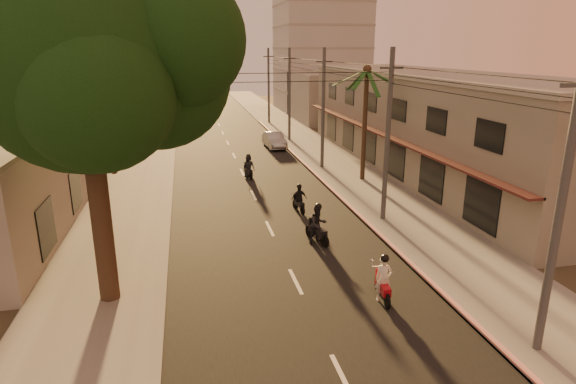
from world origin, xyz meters
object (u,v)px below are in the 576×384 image
at_px(broadleaf_tree, 97,62).
at_px(parked_car, 274,140).
at_px(palm_tree, 367,76).
at_px(scooter_mid_b, 299,199).
at_px(scooter_red, 383,280).
at_px(scooter_mid_a, 318,225).
at_px(scooter_far_a, 249,167).

height_order(broadleaf_tree, parked_car, broadleaf_tree).
relative_size(broadleaf_tree, palm_tree, 1.48).
xyz_separation_m(scooter_mid_b, parked_car, (1.97, 18.47, -0.02)).
relative_size(broadleaf_tree, parked_car, 2.71).
bearing_deg(broadleaf_tree, scooter_mid_b, 43.22).
height_order(palm_tree, scooter_red, palm_tree).
bearing_deg(scooter_mid_a, scooter_mid_b, 71.60).
xyz_separation_m(broadleaf_tree, scooter_far_a, (6.89, 16.15, -7.67)).
xyz_separation_m(palm_tree, parked_car, (-3.93, 12.80, -6.43)).
xyz_separation_m(scooter_mid_a, scooter_mid_b, (0.17, 4.62, -0.16)).
distance_m(scooter_mid_a, scooter_far_a, 12.69).
distance_m(scooter_far_a, parked_car, 11.17).
distance_m(scooter_red, scooter_mid_a, 5.86).
distance_m(scooter_red, parked_car, 28.91).
height_order(palm_tree, scooter_mid_a, palm_tree).
bearing_deg(scooter_far_a, palm_tree, -24.87).
bearing_deg(scooter_mid_b, scooter_mid_a, -101.11).
bearing_deg(broadleaf_tree, palm_tree, 43.48).
height_order(scooter_red, scooter_mid_b, scooter_red).
bearing_deg(scooter_mid_a, scooter_far_a, 81.17).
bearing_deg(palm_tree, scooter_far_a, 163.47).
height_order(broadleaf_tree, scooter_far_a, broadleaf_tree).
height_order(scooter_mid_a, scooter_far_a, scooter_mid_a).
relative_size(broadleaf_tree, scooter_mid_b, 7.24).
height_order(broadleaf_tree, palm_tree, broadleaf_tree).
bearing_deg(parked_car, palm_tree, -75.94).
relative_size(broadleaf_tree, scooter_red, 6.49).
bearing_deg(palm_tree, parked_car, 107.07).
bearing_deg(scooter_mid_b, scooter_red, -95.11).
bearing_deg(scooter_red, palm_tree, 79.25).
bearing_deg(parked_car, scooter_mid_a, -98.31).
height_order(scooter_red, scooter_far_a, scooter_red).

